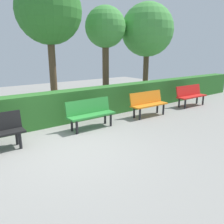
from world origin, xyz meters
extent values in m
plane|color=gray|center=(0.00, 0.00, 0.00)|extent=(22.70, 22.70, 0.00)
cube|color=red|center=(-6.16, -0.83, 0.41)|extent=(1.51, 0.48, 0.05)
cube|color=red|center=(-6.17, -1.02, 0.65)|extent=(1.50, 0.20, 0.42)
cylinder|color=black|center=(-6.75, -0.66, 0.20)|extent=(0.07, 0.07, 0.39)
cylinder|color=black|center=(-6.76, -0.96, 0.20)|extent=(0.07, 0.07, 0.39)
cylinder|color=black|center=(-5.55, -0.71, 0.20)|extent=(0.07, 0.07, 0.39)
cylinder|color=black|center=(-5.57, -1.01, 0.20)|extent=(0.07, 0.07, 0.39)
cube|color=orange|center=(-3.61, -0.82, 0.41)|extent=(1.45, 0.47, 0.05)
cube|color=orange|center=(-3.62, -1.01, 0.65)|extent=(1.45, 0.18, 0.42)
cylinder|color=black|center=(-4.18, -0.65, 0.20)|extent=(0.07, 0.07, 0.39)
cylinder|color=black|center=(-4.19, -0.95, 0.20)|extent=(0.07, 0.07, 0.39)
cylinder|color=black|center=(-3.04, -0.68, 0.20)|extent=(0.07, 0.07, 0.39)
cylinder|color=black|center=(-3.05, -0.98, 0.20)|extent=(0.07, 0.07, 0.39)
cube|color=#2D8C38|center=(-1.28, -0.91, 0.41)|extent=(1.47, 0.42, 0.05)
cube|color=#2D8C38|center=(-1.28, -1.10, 0.65)|extent=(1.47, 0.11, 0.42)
cylinder|color=black|center=(-1.87, -0.76, 0.20)|extent=(0.07, 0.07, 0.39)
cylinder|color=black|center=(-1.87, -1.06, 0.20)|extent=(0.07, 0.07, 0.39)
cylinder|color=black|center=(-0.69, -0.76, 0.20)|extent=(0.07, 0.07, 0.39)
cylinder|color=black|center=(-0.70, -1.06, 0.20)|extent=(0.07, 0.07, 0.39)
cylinder|color=black|center=(0.84, -0.69, 0.20)|extent=(0.07, 0.07, 0.39)
cylinder|color=black|center=(0.84, -0.99, 0.20)|extent=(0.07, 0.07, 0.39)
cube|color=#2D6B28|center=(-1.16, -2.01, 0.51)|extent=(18.70, 0.58, 1.02)
cylinder|color=brown|center=(-6.18, -3.59, 1.24)|extent=(0.27, 0.27, 2.48)
sphere|color=#479942|center=(-6.18, -3.59, 3.23)|extent=(2.52, 2.52, 2.52)
cylinder|color=brown|center=(-4.05, -4.08, 1.37)|extent=(0.30, 0.30, 2.74)
sphere|color=#479942|center=(-4.05, -4.08, 3.28)|extent=(1.80, 1.80, 1.80)
cylinder|color=brown|center=(-1.40, -3.89, 1.47)|extent=(0.27, 0.27, 2.94)
sphere|color=#337A2D|center=(-1.40, -3.89, 3.66)|extent=(2.40, 2.40, 2.40)
camera|label=1|loc=(2.10, 4.58, 2.24)|focal=36.21mm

